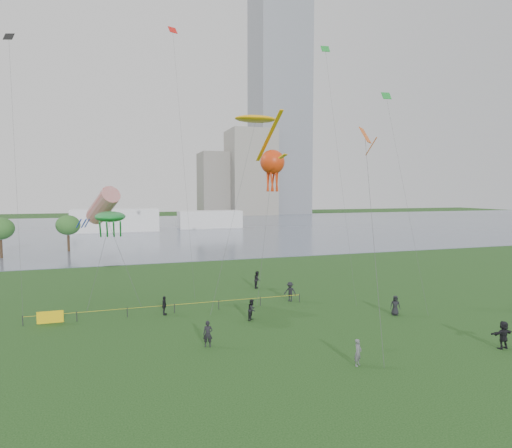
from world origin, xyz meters
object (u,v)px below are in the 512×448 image
object	(u,v)px
fence	(101,313)
kite_stingray	(256,120)
kite_flyer	(358,352)
kite_octopus	(272,163)

from	to	relation	value
fence	kite_stingray	distance (m)	24.32
kite_flyer	kite_octopus	bearing A→B (deg)	54.31
kite_flyer	kite_stingray	distance (m)	27.20
fence	kite_stingray	bearing A→B (deg)	20.90
kite_flyer	kite_stingray	bearing A→B (deg)	56.08
fence	kite_octopus	world-z (taller)	kite_octopus
kite_octopus	kite_stingray	bearing A→B (deg)	87.03
fence	kite_flyer	distance (m)	21.55
kite_octopus	kite_flyer	bearing A→B (deg)	-103.00
kite_flyer	kite_stingray	world-z (taller)	kite_stingray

